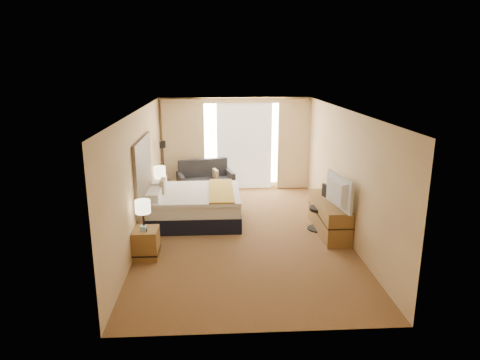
{
  "coord_description": "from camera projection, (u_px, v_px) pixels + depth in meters",
  "views": [
    {
      "loc": [
        -0.55,
        -8.47,
        3.46
      ],
      "look_at": [
        -0.05,
        0.4,
        1.07
      ],
      "focal_mm": 32.0,
      "sensor_mm": 36.0,
      "label": 1
    }
  ],
  "objects": [
    {
      "name": "headboard",
      "position": [
        144.0,
        174.0,
        8.84
      ],
      "size": [
        0.06,
        1.85,
        1.5
      ],
      "primitive_type": "cube",
      "color": "black",
      "rests_on": "wall_left"
    },
    {
      "name": "television",
      "position": [
        334.0,
        192.0,
        8.51
      ],
      "size": [
        0.31,
        1.15,
        0.65
      ],
      "primitive_type": "imported",
      "rotation": [
        0.0,
        0.0,
        1.71
      ],
      "color": "black",
      "rests_on": "media_dresser"
    },
    {
      "name": "wall_right",
      "position": [
        344.0,
        173.0,
        8.88
      ],
      "size": [
        0.02,
        7.0,
        2.6
      ],
      "primitive_type": "cube",
      "color": "beige",
      "rests_on": "ground"
    },
    {
      "name": "curtains",
      "position": [
        235.0,
        141.0,
        12.0
      ],
      "size": [
        4.12,
        0.19,
        2.56
      ],
      "color": "beige",
      "rests_on": "floor"
    },
    {
      "name": "desk_chair",
      "position": [
        321.0,
        210.0,
        9.23
      ],
      "size": [
        0.47,
        0.47,
        0.98
      ],
      "rotation": [
        0.0,
        0.0,
        0.26
      ],
      "color": "black",
      "rests_on": "floor"
    },
    {
      "name": "lamp_right",
      "position": [
        160.0,
        172.0,
        10.16
      ],
      "size": [
        0.28,
        0.28,
        0.59
      ],
      "color": "black",
      "rests_on": "nightstand_right"
    },
    {
      "name": "window",
      "position": [
        244.0,
        143.0,
        12.11
      ],
      "size": [
        2.3,
        0.02,
        2.3
      ],
      "primitive_type": "cube",
      "color": "silver",
      "rests_on": "wall_back"
    },
    {
      "name": "ceiling",
      "position": [
        243.0,
        110.0,
        8.42
      ],
      "size": [
        4.2,
        7.0,
        0.02
      ],
      "primitive_type": "cube",
      "color": "silver",
      "rests_on": "wall_back"
    },
    {
      "name": "telephone",
      "position": [
        163.0,
        189.0,
        10.27
      ],
      "size": [
        0.22,
        0.2,
        0.07
      ],
      "primitive_type": "cube",
      "rotation": [
        0.0,
        0.0,
        0.35
      ],
      "color": "black",
      "rests_on": "nightstand_right"
    },
    {
      "name": "bed",
      "position": [
        195.0,
        205.0,
        9.76
      ],
      "size": [
        2.04,
        1.87,
        0.99
      ],
      "color": "black",
      "rests_on": "floor"
    },
    {
      "name": "nightstand_left",
      "position": [
        146.0,
        243.0,
        7.91
      ],
      "size": [
        0.45,
        0.52,
        0.55
      ],
      "primitive_type": "cube",
      "color": "olive",
      "rests_on": "floor"
    },
    {
      "name": "tissue_box",
      "position": [
        144.0,
        228.0,
        7.74
      ],
      "size": [
        0.13,
        0.13,
        0.1
      ],
      "primitive_type": "cube",
      "rotation": [
        0.0,
        0.0,
        -0.21
      ],
      "color": "#89B9D4",
      "rests_on": "nightstand_left"
    },
    {
      "name": "floor_lamp",
      "position": [
        163.0,
        159.0,
        10.91
      ],
      "size": [
        0.2,
        0.2,
        1.6
      ],
      "color": "black",
      "rests_on": "floor"
    },
    {
      "name": "loveseat",
      "position": [
        206.0,
        183.0,
        11.8
      ],
      "size": [
        1.64,
        1.14,
        0.93
      ],
      "rotation": [
        0.0,
        0.0,
        0.25
      ],
      "color": "#5B1A1C",
      "rests_on": "floor"
    },
    {
      "name": "wall_left",
      "position": [
        140.0,
        176.0,
        8.64
      ],
      "size": [
        0.02,
        7.0,
        2.6
      ],
      "primitive_type": "cube",
      "color": "beige",
      "rests_on": "ground"
    },
    {
      "name": "lamp_left",
      "position": [
        143.0,
        207.0,
        7.65
      ],
      "size": [
        0.28,
        0.28,
        0.58
      ],
      "color": "black",
      "rests_on": "nightstand_left"
    },
    {
      "name": "media_dresser",
      "position": [
        329.0,
        216.0,
        9.11
      ],
      "size": [
        0.5,
        1.8,
        0.7
      ],
      "primitive_type": "cube",
      "color": "olive",
      "rests_on": "floor"
    },
    {
      "name": "nightstand_right",
      "position": [
        162.0,
        202.0,
        10.32
      ],
      "size": [
        0.45,
        0.52,
        0.55
      ],
      "primitive_type": "cube",
      "color": "olive",
      "rests_on": "floor"
    },
    {
      "name": "floor",
      "position": [
        243.0,
        233.0,
        9.1
      ],
      "size": [
        4.2,
        7.0,
        0.02
      ],
      "primitive_type": "cube",
      "color": "#541C18",
      "rests_on": "ground"
    },
    {
      "name": "wall_back",
      "position": [
        235.0,
        144.0,
        12.13
      ],
      "size": [
        4.2,
        0.02,
        2.6
      ],
      "primitive_type": "cube",
      "color": "beige",
      "rests_on": "ground"
    },
    {
      "name": "wall_front",
      "position": [
        261.0,
        243.0,
        5.39
      ],
      "size": [
        4.2,
        0.02,
        2.6
      ],
      "primitive_type": "cube",
      "color": "beige",
      "rests_on": "ground"
    }
  ]
}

